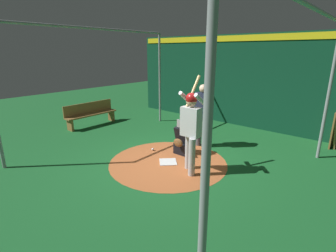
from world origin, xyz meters
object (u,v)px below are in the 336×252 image
at_px(batter, 191,125).
at_px(baseball_1, 206,167).
at_px(baseball_0, 153,149).
at_px(home_plate, 168,162).
at_px(bat_rack, 335,129).
at_px(umpire, 202,112).
at_px(baseball_2, 177,149).
at_px(catcher, 183,140).
at_px(bench, 91,113).

distance_m(batter, baseball_1, 1.16).
bearing_deg(baseball_1, baseball_0, -90.20).
xyz_separation_m(home_plate, bat_rack, (-4.08, 2.93, 0.48)).
bearing_deg(baseball_0, baseball_1, 89.80).
height_order(umpire, baseball_2, umpire).
xyz_separation_m(catcher, baseball_2, (-0.07, -0.25, -0.35)).
distance_m(home_plate, baseball_2, 0.82).
height_order(catcher, umpire, umpire).
bearing_deg(baseball_2, bench, -88.56).
xyz_separation_m(catcher, bench, (0.04, -4.27, 0.07)).
distance_m(bat_rack, baseball_0, 5.34).
bearing_deg(baseball_1, baseball_2, -110.13).
xyz_separation_m(umpire, baseball_1, (1.20, 0.92, -0.98)).
bearing_deg(baseball_1, umpire, -142.29).
relative_size(catcher, umpire, 0.55).
distance_m(batter, bench, 5.13).
xyz_separation_m(home_plate, baseball_1, (-0.30, 0.92, 0.03)).
bearing_deg(home_plate, baseball_0, -110.40).
height_order(batter, bench, batter).
relative_size(bat_rack, baseball_2, 14.20).
height_order(umpire, bat_rack, umpire).
height_order(baseball_0, baseball_2, same).
height_order(baseball_1, baseball_2, same).
bearing_deg(bat_rack, catcher, -41.42).
bearing_deg(bat_rack, home_plate, -35.65).
xyz_separation_m(catcher, baseball_0, (0.38, -0.76, -0.35)).
bearing_deg(batter, catcher, -133.70).
bearing_deg(batter, baseball_0, -103.08).
bearing_deg(bat_rack, batter, -28.27).
relative_size(home_plate, baseball_0, 5.68).
distance_m(home_plate, umpire, 1.80).
bearing_deg(umpire, bat_rack, 131.43).
bearing_deg(catcher, baseball_2, -104.82).
bearing_deg(home_plate, bench, -98.57).
bearing_deg(batter, baseball_2, -128.20).
xyz_separation_m(umpire, bat_rack, (-2.58, 2.93, -0.53)).
xyz_separation_m(bat_rack, baseball_1, (3.78, -2.00, -0.45)).
relative_size(catcher, baseball_1, 13.29).
distance_m(home_plate, catcher, 0.79).
relative_size(batter, baseball_0, 29.27).
relative_size(home_plate, umpire, 0.23).
bearing_deg(baseball_2, bat_rack, 135.73).
relative_size(bat_rack, bench, 0.53).
xyz_separation_m(batter, baseball_2, (-0.80, -1.02, -1.08)).
height_order(bench, baseball_0, bench).
relative_size(home_plate, batter, 0.19).
bearing_deg(bench, batter, 82.07).
xyz_separation_m(batter, baseball_1, (-0.35, 0.22, -1.08)).
distance_m(umpire, bench, 4.45).
relative_size(baseball_0, baseball_1, 1.00).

